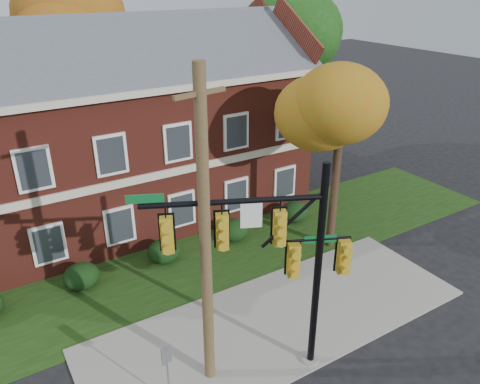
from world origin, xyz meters
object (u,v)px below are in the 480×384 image
apartment_building (113,121)px  hedge_left (81,276)px  hedge_center (164,251)px  hedge_far_right (294,212)px  utility_pole (205,241)px  tree_right_rear (295,35)px  tree_far_rear (86,21)px  tree_near_right (349,102)px  traffic_signal (277,251)px  hedge_right (234,230)px  sign_post (167,366)px

apartment_building → hedge_left: bearing=-123.7°
hedge_left → hedge_center: bearing=0.0°
hedge_far_right → utility_pole: utility_pole is taller
tree_right_rear → tree_far_rear: bearing=145.0°
tree_near_right → apartment_building: bearing=131.8°
hedge_left → tree_near_right: (10.72, -2.83, 6.14)m
hedge_left → hedge_far_right: same height
hedge_far_right → traffic_signal: size_ratio=0.20×
tree_near_right → traffic_signal: size_ratio=1.25×
hedge_far_right → tree_right_rear: (4.31, 6.11, 7.60)m
hedge_center → hedge_right: 3.50m
hedge_left → sign_post: 7.04m
hedge_right → sign_post: bearing=-132.2°
hedge_far_right → traffic_signal: bearing=-131.4°
hedge_center → sign_post: (-2.80, -6.94, 0.92)m
hedge_far_right → traffic_signal: (-6.46, -7.32, 3.74)m
hedge_right → traffic_signal: bearing=-112.0°
hedge_right → hedge_far_right: (3.50, 0.00, 0.00)m
traffic_signal → hedge_right: bearing=92.4°
apartment_building → hedge_far_right: bearing=-36.9°
hedge_far_right → sign_post: bearing=-144.7°
hedge_right → tree_right_rear: tree_right_rear is taller
hedge_right → hedge_far_right: 3.50m
hedge_far_right → utility_pole: size_ratio=0.15×
hedge_right → utility_pole: size_ratio=0.15×
hedge_left → traffic_signal: 9.16m
hedge_left → sign_post: (0.70, -6.94, 0.92)m
hedge_far_right → utility_pole: bearing=-141.4°
apartment_building → tree_far_rear: size_ratio=1.63×
hedge_center → tree_near_right: (7.22, -2.83, 6.14)m
hedge_center → tree_far_rear: 15.57m
hedge_far_right → tree_near_right: (0.22, -2.83, 6.14)m
hedge_far_right → traffic_signal: traffic_signal is taller
hedge_left → hedge_right: 7.00m
hedge_right → tree_far_rear: bearing=99.4°
hedge_center → tree_far_rear: bearing=84.1°
hedge_center → tree_near_right: tree_near_right is taller
tree_far_rear → traffic_signal: (-0.80, -20.42, -4.58)m
tree_far_rear → hedge_far_right: bearing=-66.6°
tree_far_rear → traffic_signal: size_ratio=1.68×
utility_pole → hedge_left: bearing=97.0°
apartment_building → hedge_right: 7.73m
hedge_center → apartment_building: bearing=90.0°
hedge_right → tree_near_right: size_ratio=0.16×
hedge_left → utility_pole: utility_pole is taller
hedge_far_right → tree_far_rear: size_ratio=0.12×
apartment_building → tree_near_right: size_ratio=2.19×
hedge_left → tree_near_right: tree_near_right is taller
hedge_right → utility_pole: utility_pole is taller
hedge_right → tree_far_rear: tree_far_rear is taller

